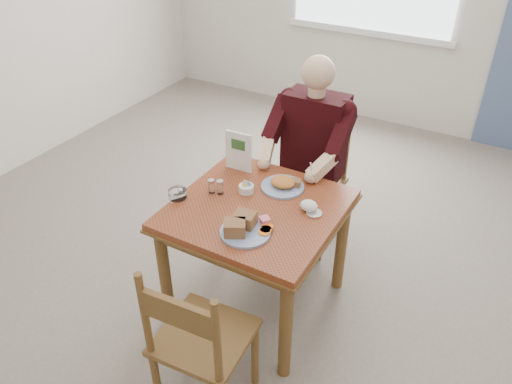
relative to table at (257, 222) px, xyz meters
The scene contains 14 objects.
floor 0.64m from the table, ahead, with size 6.00×6.00×0.00m, color #73655D.
lemon_wedge 0.26m from the table, 93.69° to the right, with size 0.05×0.04×0.03m, color yellow.
napkin 0.32m from the table, 21.29° to the left, with size 0.10×0.08×0.06m, color white.
metal_dish 0.34m from the table, 15.65° to the left, with size 0.09×0.09×0.01m, color silver.
table is the anchor object (origin of this frame).
chair_far 0.81m from the table, 90.00° to the left, with size 0.42×0.42×0.95m.
chair_near 0.79m from the table, 81.07° to the right, with size 0.45×0.45×0.95m.
diner 0.73m from the table, 90.00° to the left, with size 0.53×0.56×1.39m.
near_plate 0.28m from the table, 77.09° to the right, with size 0.34×0.34×0.09m.
far_plate 0.28m from the table, 79.39° to the left, with size 0.32×0.32×0.07m.
caddy 0.20m from the table, 143.13° to the left, with size 0.09×0.09×0.07m.
shakers 0.31m from the table, behind, with size 0.10×0.07×0.09m.
creamer 0.48m from the table, 161.26° to the right, with size 0.14×0.14×0.05m.
menu 0.47m from the table, 135.44° to the left, with size 0.17×0.02×0.26m.
Camera 1 is at (1.11, -1.98, 2.36)m, focal length 35.00 mm.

